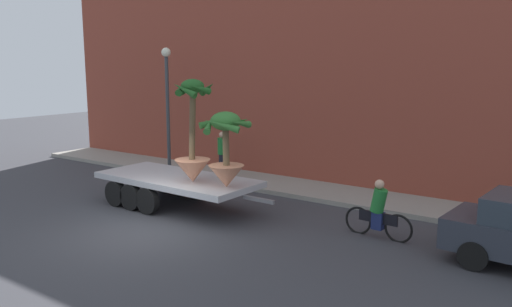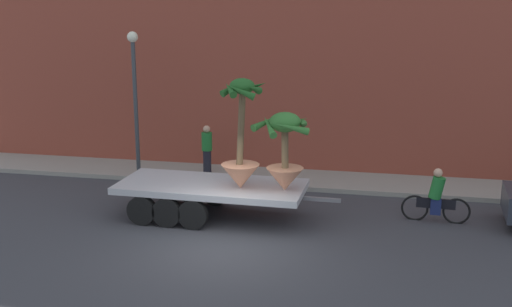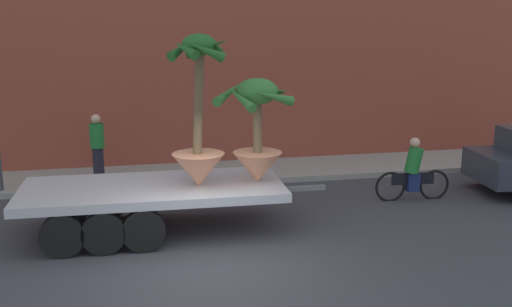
{
  "view_description": "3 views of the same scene",
  "coord_description": "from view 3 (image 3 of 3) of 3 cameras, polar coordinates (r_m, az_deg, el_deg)",
  "views": [
    {
      "loc": [
        9.88,
        -9.07,
        4.38
      ],
      "look_at": [
        2.03,
        2.08,
        1.99
      ],
      "focal_mm": 36.03,
      "sensor_mm": 36.0,
      "label": 1
    },
    {
      "loc": [
        3.68,
        -13.47,
        5.73
      ],
      "look_at": [
        0.31,
        2.27,
        1.85
      ],
      "focal_mm": 42.53,
      "sensor_mm": 36.0,
      "label": 2
    },
    {
      "loc": [
        -1.24,
        -9.54,
        4.25
      ],
      "look_at": [
        1.4,
        3.03,
        1.3
      ],
      "focal_mm": 41.71,
      "sensor_mm": 36.0,
      "label": 3
    }
  ],
  "objects": [
    {
      "name": "pedestrian_near_gate",
      "position": [
        15.71,
        -14.97,
        0.71
      ],
      "size": [
        0.36,
        0.36,
        1.71
      ],
      "color": "black",
      "rests_on": "sidewalk"
    },
    {
      "name": "sidewalk",
      "position": [
        16.24,
        -7.1,
        -2.06
      ],
      "size": [
        24.0,
        2.2,
        0.15
      ],
      "primitive_type": "cube",
      "color": "gray",
      "rests_on": "ground"
    },
    {
      "name": "flatbed_trailer",
      "position": [
        12.12,
        -11.06,
        -4.11
      ],
      "size": [
        6.2,
        2.33,
        0.98
      ],
      "color": "#B7BABF",
      "rests_on": "ground"
    },
    {
      "name": "building_facade",
      "position": [
        17.39,
        -7.96,
        12.12
      ],
      "size": [
        24.0,
        1.2,
        8.08
      ],
      "primitive_type": "cube",
      "color": "brown",
      "rests_on": "ground"
    },
    {
      "name": "potted_palm_middle",
      "position": [
        11.59,
        -5.51,
        2.26
      ],
      "size": [
        1.31,
        1.24,
        2.97
      ],
      "color": "tan",
      "rests_on": "flatbed_trailer"
    },
    {
      "name": "cyclist",
      "position": [
        14.52,
        14.83,
        -1.78
      ],
      "size": [
        1.84,
        0.36,
        1.54
      ],
      "color": "black",
      "rests_on": "ground"
    },
    {
      "name": "potted_palm_rear",
      "position": [
        11.86,
        0.09,
        2.1
      ],
      "size": [
        1.62,
        1.64,
        2.11
      ],
      "color": "tan",
      "rests_on": "flatbed_trailer"
    },
    {
      "name": "ground_plane",
      "position": [
        10.52,
        -4.16,
        -10.93
      ],
      "size": [
        60.0,
        60.0,
        0.0
      ],
      "primitive_type": "plane",
      "color": "#38383D"
    }
  ]
}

